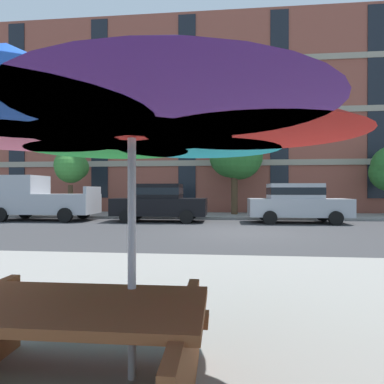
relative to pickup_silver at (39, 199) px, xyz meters
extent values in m
plane|color=#38383A|center=(9.57, -3.70, -1.03)|extent=(120.00, 120.00, 0.00)
cube|color=gray|center=(9.57, 3.10, -0.97)|extent=(56.00, 3.60, 0.12)
cube|color=#934C3D|center=(9.57, 11.30, 5.37)|extent=(45.85, 12.00, 12.80)
cube|color=#9E937F|center=(9.57, 5.26, 2.17)|extent=(44.94, 0.08, 0.36)
cube|color=#9E937F|center=(9.57, 5.26, 5.37)|extent=(44.94, 0.08, 0.36)
cube|color=#9E937F|center=(9.57, 5.26, 8.57)|extent=(44.94, 0.08, 0.36)
cube|color=black|center=(-4.76, 5.27, 5.77)|extent=(1.10, 0.06, 11.60)
cube|color=black|center=(0.97, 5.27, 5.77)|extent=(1.10, 0.06, 11.60)
cube|color=black|center=(6.70, 5.27, 5.77)|extent=(1.10, 0.06, 11.60)
cube|color=black|center=(12.43, 5.27, 5.77)|extent=(1.10, 0.06, 11.60)
cube|color=black|center=(18.16, 5.27, 5.77)|extent=(1.10, 0.06, 11.60)
cube|color=#A8AAB2|center=(0.24, 0.00, -0.21)|extent=(5.10, 1.90, 0.96)
cube|color=#A8AAB2|center=(-0.86, 0.00, 0.72)|extent=(1.90, 1.75, 0.90)
cube|color=#A8AAB2|center=(2.71, 0.00, 0.45)|extent=(0.16, 1.75, 0.36)
cylinder|color=black|center=(1.82, 0.95, -0.69)|extent=(0.68, 0.22, 0.68)
cylinder|color=black|center=(1.82, -0.95, -0.69)|extent=(0.68, 0.22, 0.68)
cylinder|color=black|center=(-1.34, 0.95, -0.69)|extent=(0.68, 0.22, 0.68)
cylinder|color=black|center=(-1.34, -0.95, -0.69)|extent=(0.68, 0.22, 0.68)
cube|color=black|center=(6.02, 0.00, -0.33)|extent=(4.40, 1.76, 0.80)
cube|color=black|center=(5.87, 0.00, 0.41)|extent=(2.30, 1.55, 0.68)
cube|color=black|center=(5.87, 0.00, 0.41)|extent=(2.32, 1.57, 0.32)
cylinder|color=black|center=(7.38, 0.88, -0.73)|extent=(0.60, 0.22, 0.60)
cylinder|color=black|center=(7.38, -0.88, -0.73)|extent=(0.60, 0.22, 0.60)
cylinder|color=black|center=(4.65, 0.88, -0.73)|extent=(0.60, 0.22, 0.60)
cylinder|color=black|center=(4.65, -0.88, -0.73)|extent=(0.60, 0.22, 0.60)
cube|color=#A8AAB2|center=(12.36, 0.00, -0.33)|extent=(4.40, 1.76, 0.80)
cube|color=#A8AAB2|center=(12.21, 0.00, 0.41)|extent=(2.30, 1.55, 0.68)
cube|color=black|center=(12.21, 0.00, 0.41)|extent=(2.32, 1.57, 0.32)
cylinder|color=black|center=(13.73, 0.88, -0.73)|extent=(0.60, 0.22, 0.60)
cylinder|color=black|center=(13.73, -0.88, -0.73)|extent=(0.60, 0.22, 0.60)
cylinder|color=black|center=(11.00, 0.88, -0.73)|extent=(0.60, 0.22, 0.60)
cylinder|color=black|center=(11.00, -0.88, -0.73)|extent=(0.60, 0.22, 0.60)
cylinder|color=brown|center=(0.16, 2.90, -0.13)|extent=(0.28, 0.28, 1.79)
sphere|color=#387F33|center=(0.12, 3.01, 1.91)|extent=(1.86, 1.86, 1.86)
sphere|color=#387F33|center=(0.25, 2.74, 1.74)|extent=(1.75, 1.75, 1.75)
sphere|color=#387F33|center=(0.43, 3.07, 1.81)|extent=(1.46, 1.46, 1.46)
cylinder|color=#4C3823|center=(9.62, 3.43, 0.21)|extent=(0.37, 0.37, 2.48)
sphere|color=#2D702D|center=(9.87, 3.62, 2.44)|extent=(2.76, 2.76, 2.76)
sphere|color=#2D702D|center=(9.40, 3.51, 2.48)|extent=(1.96, 1.96, 1.96)
sphere|color=#2D702D|center=(9.42, 3.45, 2.40)|extent=(2.46, 2.46, 2.46)
cylinder|color=silver|center=(8.36, -12.70, 0.08)|extent=(0.06, 0.06, 2.21)
cone|color=red|center=(9.21, -12.70, 1.00)|extent=(1.50, 1.50, 0.36)
cone|color=#199EB2|center=(8.79, -11.96, 1.00)|extent=(1.50, 1.50, 0.36)
cone|color=green|center=(7.93, -11.96, 1.00)|extent=(1.50, 1.50, 0.36)
cone|color=#E5668C|center=(7.50, -12.70, 1.00)|extent=(1.50, 1.50, 0.36)
cone|color=blue|center=(7.93, -13.44, 1.00)|extent=(1.50, 1.50, 0.36)
cone|color=#662D9E|center=(8.79, -13.44, 1.00)|extent=(1.50, 1.50, 0.36)
cone|color=red|center=(8.36, -12.70, 1.04)|extent=(1.43, 1.43, 0.44)
cube|color=brown|center=(8.00, -13.01, -0.29)|extent=(1.81, 0.82, 0.06)
cube|color=brown|center=(8.00, -12.39, -0.59)|extent=(1.80, 0.30, 0.05)
cube|color=brown|center=(8.78, -13.01, -0.66)|extent=(0.09, 1.40, 0.74)
camera|label=1|loc=(9.01, -14.95, 0.45)|focal=30.07mm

